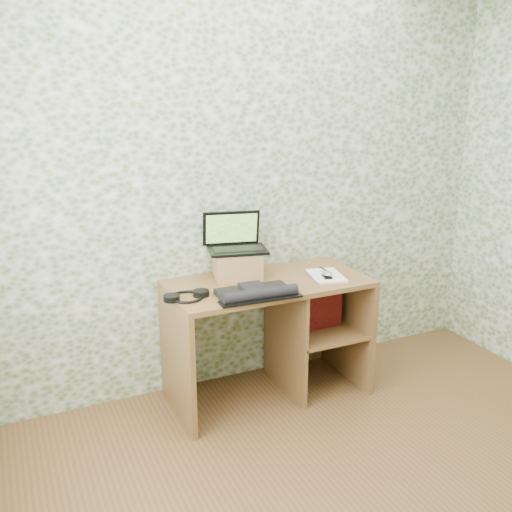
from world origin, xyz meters
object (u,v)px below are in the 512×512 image
desk (277,319)px  keyboard (256,292)px  laptop (235,241)px  riser (238,264)px  notepad (326,276)px

desk → keyboard: bearing=-137.2°
laptop → riser: bearing=-77.1°
laptop → keyboard: 0.44m
riser → laptop: 0.14m
desk → riser: riser is taller
desk → riser: 0.43m
desk → laptop: 0.56m
desk → keyboard: size_ratio=2.54×
laptop → notepad: size_ratio=1.45×
laptop → notepad: bearing=-14.2°
riser → notepad: size_ratio=1.02×
desk → laptop: bearing=144.6°
keyboard → notepad: 0.55m
desk → notepad: notepad is taller
desk → riser: (-0.21, 0.12, 0.35)m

